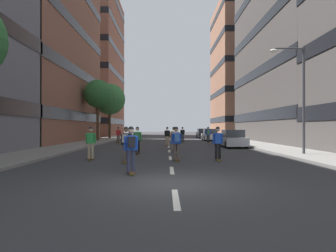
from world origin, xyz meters
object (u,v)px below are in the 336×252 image
at_px(skater_6, 218,142).
at_px(skater_7, 208,134).
at_px(skater_3, 174,137).
at_px(skater_5, 137,138).
at_px(skater_11, 131,147).
at_px(skater_12, 118,134).
at_px(skater_4, 176,138).
at_px(parked_car_far, 210,135).
at_px(skater_2, 91,142).
at_px(skater_10, 183,134).
at_px(skater_1, 126,142).
at_px(skater_9, 176,141).
at_px(parked_car_near, 233,139).
at_px(parked_car_mid, 203,134).
at_px(streetlamp_right, 298,88).
at_px(street_tree_far, 110,99).
at_px(skater_8, 131,133).
at_px(street_tree_near, 98,94).
at_px(skater_0, 167,135).

bearing_deg(skater_6, skater_7, 83.92).
bearing_deg(skater_7, skater_3, -110.91).
height_order(skater_5, skater_11, same).
height_order(skater_3, skater_12, same).
relative_size(skater_4, skater_6, 1.00).
distance_m(parked_car_far, skater_4, 19.76).
xyz_separation_m(skater_2, skater_4, (4.65, 5.18, 0.00)).
relative_size(skater_10, skater_11, 1.00).
distance_m(skater_1, skater_9, 2.64).
relative_size(parked_car_near, skater_3, 2.47).
xyz_separation_m(parked_car_mid, skater_9, (-5.22, -32.45, 0.32)).
xyz_separation_m(parked_car_near, skater_12, (-10.76, 5.79, 0.29)).
xyz_separation_m(parked_car_far, skater_5, (-7.63, -20.44, 0.32)).
bearing_deg(skater_5, skater_6, -42.22).
distance_m(parked_car_mid, skater_12, 19.22).
xyz_separation_m(streetlamp_right, skater_10, (-6.09, 17.21, -3.15)).
relative_size(street_tree_far, skater_2, 4.49).
distance_m(parked_car_mid, skater_2, 33.53).
bearing_deg(streetlamp_right, skater_10, 109.48).
relative_size(skater_5, skater_7, 1.00).
xyz_separation_m(parked_car_far, skater_12, (-10.76, -8.11, 0.29)).
height_order(skater_2, skater_12, same).
height_order(parked_car_mid, skater_8, skater_8).
bearing_deg(skater_11, skater_7, 75.14).
bearing_deg(skater_7, street_tree_near, 162.33).
bearing_deg(parked_car_near, skater_4, -134.44).
relative_size(parked_car_near, skater_4, 2.47).
bearing_deg(skater_4, streetlamp_right, -20.92).
height_order(skater_6, skater_7, same).
relative_size(skater_8, skater_10, 1.00).
bearing_deg(skater_12, parked_car_mid, 55.96).
distance_m(parked_car_near, skater_8, 19.26).
distance_m(street_tree_far, skater_2, 29.82).
xyz_separation_m(streetlamp_right, skater_1, (-9.99, -3.56, -3.12)).
distance_m(street_tree_near, skater_0, 13.16).
bearing_deg(parked_car_mid, skater_7, -94.60).
distance_m(street_tree_near, skater_7, 14.26).
height_order(skater_7, skater_12, same).
bearing_deg(skater_1, street_tree_near, 105.63).
height_order(parked_car_near, parked_car_mid, same).
distance_m(parked_car_near, parked_car_mid, 21.71).
relative_size(skater_5, skater_10, 1.00).
bearing_deg(parked_car_mid, skater_4, -100.72).
xyz_separation_m(skater_3, skater_11, (-1.89, -11.70, 0.03)).
height_order(skater_2, skater_6, same).
height_order(parked_car_near, street_tree_near, street_tree_near).
relative_size(skater_6, skater_8, 1.00).
bearing_deg(skater_11, skater_1, 100.31).
height_order(parked_car_far, skater_11, skater_11).
xyz_separation_m(street_tree_near, streetlamp_right, (16.27, -18.88, -1.61)).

